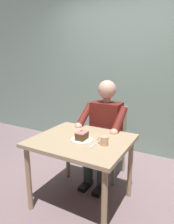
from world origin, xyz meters
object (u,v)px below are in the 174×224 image
(chair, at_px, (109,137))
(coffee_cup, at_px, (104,141))
(dining_table, at_px, (82,147))
(seated_person, at_px, (104,130))
(dessert_spoon, at_px, (93,146))
(cake_slice, at_px, (82,136))

(chair, relative_size, coffee_cup, 8.30)
(dining_table, bearing_deg, coffee_cup, 173.58)
(chair, height_order, coffee_cup, chair)
(dining_table, distance_m, coffee_cup, 0.29)
(chair, relative_size, seated_person, 0.73)
(seated_person, xyz_separation_m, dessert_spoon, (-0.18, 0.63, 0.07))
(chair, distance_m, coffee_cup, 0.81)
(chair, xyz_separation_m, cake_slice, (-0.02, 0.73, 0.27))
(coffee_cup, xyz_separation_m, dessert_spoon, (0.08, 0.08, -0.04))
(coffee_cup, bearing_deg, seated_person, -65.22)
(seated_person, bearing_deg, cake_slice, 92.05)
(dining_table, relative_size, seated_person, 0.75)
(dining_table, xyz_separation_m, coffee_cup, (-0.26, 0.03, 0.13))
(seated_person, distance_m, cake_slice, 0.57)
(coffee_cup, bearing_deg, dining_table, -6.42)
(coffee_cup, bearing_deg, chair, -70.58)
(chair, height_order, seated_person, seated_person)
(dining_table, relative_size, coffee_cup, 8.54)
(seated_person, xyz_separation_m, coffee_cup, (-0.26, 0.55, 0.11))
(dining_table, bearing_deg, dessert_spoon, 149.71)
(cake_slice, height_order, coffee_cup, cake_slice)
(cake_slice, bearing_deg, dining_table, -54.52)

